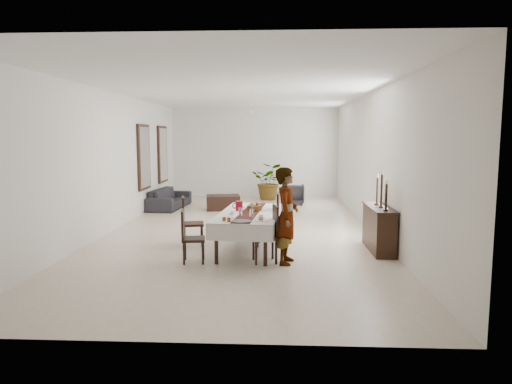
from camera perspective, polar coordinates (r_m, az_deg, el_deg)
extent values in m
cube|color=beige|center=(10.82, -1.76, -4.67)|extent=(6.00, 12.00, 0.00)
cube|color=white|center=(10.65, -1.82, 12.44)|extent=(6.00, 12.00, 0.02)
cube|color=white|center=(16.60, -0.14, 4.94)|extent=(6.00, 0.02, 3.20)
cube|color=white|center=(4.68, -7.63, -0.18)|extent=(6.00, 0.02, 3.20)
cube|color=white|center=(11.26, -17.23, 3.69)|extent=(0.02, 12.00, 3.20)
cube|color=white|center=(10.80, 14.32, 3.66)|extent=(0.02, 12.00, 3.20)
cube|color=black|center=(8.78, -0.73, -2.76)|extent=(1.16, 2.38, 0.05)
cylinder|color=black|center=(7.87, -4.98, -6.60)|extent=(0.07, 0.07, 0.67)
cylinder|color=black|center=(7.74, 1.18, -6.82)|extent=(0.07, 0.07, 0.67)
cylinder|color=black|center=(9.98, -2.20, -3.70)|extent=(0.07, 0.07, 0.67)
cylinder|color=black|center=(9.87, 2.65, -3.82)|extent=(0.07, 0.07, 0.67)
cube|color=white|center=(8.78, -0.73, -2.58)|extent=(1.35, 2.57, 0.01)
cube|color=white|center=(8.90, -4.32, -3.38)|extent=(0.23, 2.47, 0.29)
cube|color=silver|center=(8.74, 2.93, -3.56)|extent=(0.23, 2.47, 0.29)
cube|color=white|center=(7.60, -2.11, -5.14)|extent=(1.13, 0.11, 0.29)
cube|color=silver|center=(10.01, 0.32, -2.21)|extent=(1.13, 0.11, 0.29)
cube|color=#511E17|center=(8.78, -0.73, -2.53)|extent=(0.55, 2.42, 0.00)
cylinder|color=maroon|center=(8.94, -2.12, -1.75)|extent=(0.16, 0.16, 0.19)
torus|color=maroon|center=(8.95, -2.64, -1.74)|extent=(0.12, 0.03, 0.12)
cylinder|color=white|center=(8.14, -0.58, -2.71)|extent=(0.07, 0.07, 0.16)
cylinder|color=silver|center=(8.26, -1.94, -2.56)|extent=(0.07, 0.07, 0.16)
cylinder|color=white|center=(8.80, -0.38, -1.97)|extent=(0.07, 0.07, 0.16)
cylinder|color=white|center=(8.17, 0.67, -3.05)|extent=(0.09, 0.09, 0.06)
cylinder|color=silver|center=(8.17, 0.67, -3.20)|extent=(0.14, 0.14, 0.01)
cylinder|color=white|center=(8.49, -3.00, -2.67)|extent=(0.09, 0.09, 0.06)
cylinder|color=white|center=(8.50, -2.99, -2.83)|extent=(0.14, 0.14, 0.01)
cylinder|color=white|center=(7.89, 0.62, -3.56)|extent=(0.23, 0.23, 0.01)
sphere|color=tan|center=(7.88, 0.62, -3.38)|extent=(0.09, 0.09, 0.09)
cylinder|color=silver|center=(8.12, -3.50, -3.27)|extent=(0.23, 0.23, 0.01)
cylinder|color=white|center=(9.34, -2.12, -1.93)|extent=(0.23, 0.23, 0.01)
cylinder|color=#393A3E|center=(7.79, -1.83, -3.68)|extent=(0.35, 0.35, 0.02)
cylinder|color=brown|center=(7.80, -3.40, -3.48)|extent=(0.06, 0.06, 0.07)
cylinder|color=brown|center=(7.87, -4.01, -3.39)|extent=(0.06, 0.06, 0.07)
cylinder|color=brown|center=(9.00, -0.20, -2.00)|extent=(0.29, 0.29, 0.10)
sphere|color=maroon|center=(9.00, 0.00, -1.53)|extent=(0.09, 0.09, 0.09)
sphere|color=olive|center=(9.02, -0.42, -1.51)|extent=(0.08, 0.08, 0.08)
sphere|color=gold|center=(8.94, -0.25, -1.59)|extent=(0.08, 0.08, 0.08)
cube|color=black|center=(7.95, 1.09, -5.67)|extent=(0.49, 0.49, 0.05)
cylinder|color=black|center=(7.87, 2.53, -7.55)|extent=(0.05, 0.05, 0.42)
cylinder|color=black|center=(8.20, 2.09, -6.96)|extent=(0.05, 0.05, 0.42)
cylinder|color=black|center=(7.82, 0.03, -7.65)|extent=(0.05, 0.05, 0.42)
cylinder|color=black|center=(8.15, -0.32, -7.05)|extent=(0.05, 0.05, 0.42)
cube|color=black|center=(7.93, 2.46, -3.60)|extent=(0.12, 0.42, 0.54)
cube|color=black|center=(9.15, 1.46, -3.79)|extent=(0.47, 0.47, 0.05)
cylinder|color=black|center=(9.01, 2.57, -5.59)|extent=(0.05, 0.05, 0.45)
cylinder|color=black|center=(9.37, 2.66, -5.10)|extent=(0.05, 0.05, 0.45)
cylinder|color=black|center=(9.03, 0.21, -5.55)|extent=(0.05, 0.05, 0.45)
cylinder|color=black|center=(9.39, 0.40, -5.07)|extent=(0.05, 0.05, 0.45)
cube|color=black|center=(9.09, 2.77, -1.90)|extent=(0.06, 0.45, 0.58)
cube|color=black|center=(8.02, -7.81, -5.87)|extent=(0.44, 0.44, 0.04)
cylinder|color=black|center=(8.23, -8.86, -7.09)|extent=(0.04, 0.04, 0.39)
cylinder|color=black|center=(7.92, -9.00, -7.65)|extent=(0.04, 0.04, 0.39)
cylinder|color=black|center=(8.22, -6.61, -7.08)|extent=(0.04, 0.04, 0.39)
cylinder|color=black|center=(7.91, -6.67, -7.64)|extent=(0.04, 0.04, 0.39)
cube|color=black|center=(7.97, -9.12, -4.01)|extent=(0.09, 0.39, 0.50)
cube|color=black|center=(9.25, -7.88, -3.97)|extent=(0.49, 0.49, 0.05)
cylinder|color=black|center=(9.47, -8.91, -5.17)|extent=(0.05, 0.05, 0.41)
cylinder|color=black|center=(9.13, -8.91, -5.61)|extent=(0.05, 0.05, 0.41)
cylinder|color=black|center=(9.47, -6.84, -5.13)|extent=(0.05, 0.05, 0.41)
cylinder|color=black|center=(9.14, -6.76, -5.57)|extent=(0.05, 0.05, 0.41)
cube|color=black|center=(9.20, -9.09, -2.26)|extent=(0.12, 0.42, 0.53)
imported|color=#999CA2|center=(7.82, 3.84, -2.98)|extent=(0.49, 0.66, 1.66)
cube|color=black|center=(9.07, 15.09, -4.52)|extent=(0.37, 1.37, 0.82)
cube|color=black|center=(9.00, 15.18, -1.86)|extent=(0.40, 1.43, 0.03)
cylinder|color=black|center=(8.51, 15.91, -2.19)|extent=(0.09, 0.09, 0.03)
cylinder|color=black|center=(8.48, 15.96, -0.57)|extent=(0.05, 0.05, 0.46)
cylinder|color=white|center=(8.45, 16.02, 1.21)|extent=(0.03, 0.03, 0.07)
cylinder|color=black|center=(8.86, 15.37, -1.82)|extent=(0.09, 0.09, 0.03)
cylinder|color=black|center=(8.82, 15.44, 0.18)|extent=(0.05, 0.05, 0.60)
cylinder|color=beige|center=(8.79, 15.51, 2.34)|extent=(0.03, 0.03, 0.07)
cylinder|color=black|center=(9.22, 14.88, -1.48)|extent=(0.09, 0.09, 0.03)
cylinder|color=black|center=(9.18, 14.93, 0.16)|extent=(0.05, 0.05, 0.50)
cylinder|color=beige|center=(9.15, 14.99, 1.96)|extent=(0.03, 0.03, 0.07)
imported|color=#26252A|center=(14.23, -10.74, -0.78)|extent=(0.98, 2.11, 0.60)
imported|color=#2C292F|center=(14.80, 4.62, -0.27)|extent=(0.71, 0.73, 0.65)
cube|color=black|center=(13.68, -4.14, -1.32)|extent=(1.07, 0.80, 0.44)
imported|color=#3A5E25|center=(15.83, 1.72, 1.35)|extent=(1.35, 1.24, 1.28)
cube|color=black|center=(13.33, -13.84, 4.25)|extent=(0.06, 1.05, 1.85)
cube|color=silver|center=(13.32, -13.70, 4.25)|extent=(0.01, 0.90, 1.70)
cube|color=black|center=(15.36, -11.61, 4.64)|extent=(0.06, 1.05, 1.85)
cube|color=white|center=(15.35, -11.48, 4.64)|extent=(0.01, 0.90, 1.70)
cylinder|color=white|center=(13.63, -0.80, 10.81)|extent=(0.04, 0.04, 0.20)
cylinder|color=white|center=(13.61, -0.79, 9.97)|extent=(0.16, 0.16, 0.08)
cube|color=silver|center=(13.96, -0.70, 9.90)|extent=(0.10, 0.55, 0.01)
cube|color=silver|center=(13.26, -0.89, 10.05)|extent=(0.10, 0.55, 0.01)
cube|color=silver|center=(13.60, 0.70, 9.98)|extent=(0.55, 0.10, 0.01)
cube|color=white|center=(13.64, -2.28, 9.96)|extent=(0.55, 0.10, 0.01)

